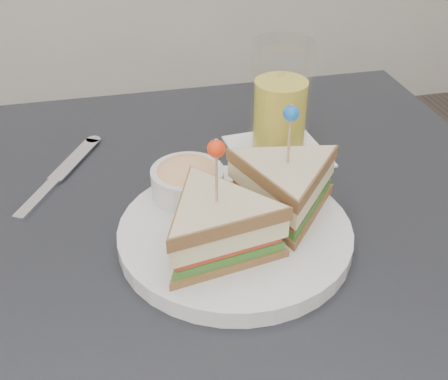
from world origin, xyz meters
TOP-DOWN VIEW (x-y plane):
  - table at (0.00, 0.00)m, footprint 0.80×0.80m
  - plate_meal at (0.02, -0.02)m, footprint 0.33×0.33m
  - cutlery_knife at (-0.18, 0.15)m, footprint 0.11×0.19m
  - drink_set at (0.12, 0.16)m, footprint 0.13×0.13m

SIDE VIEW (x-z plane):
  - table at x=0.00m, z-range 0.30..1.05m
  - cutlery_knife at x=-0.18m, z-range 0.75..0.76m
  - plate_meal at x=0.02m, z-range 0.72..0.87m
  - drink_set at x=0.12m, z-range 0.74..0.90m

